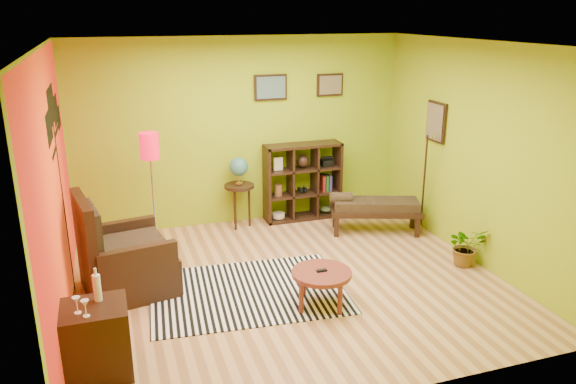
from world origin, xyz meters
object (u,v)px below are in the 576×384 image
object	(u,v)px
armchair	(122,262)
bench	(373,207)
coffee_table	(322,276)
floor_lamp	(150,157)
globe_table	(239,175)
side_cabinet	(97,340)
potted_plant	(465,250)
cube_shelf	(304,182)

from	to	relation	value
armchair	bench	size ratio (longest dim) A/B	0.85
coffee_table	floor_lamp	xyz separation A→B (m)	(-1.59, 1.96, 1.00)
globe_table	bench	bearing A→B (deg)	-24.71
armchair	globe_table	bearing A→B (deg)	41.20
floor_lamp	globe_table	bearing A→B (deg)	26.37
globe_table	bench	world-z (taller)	globe_table
armchair	globe_table	world-z (taller)	armchair
side_cabinet	potted_plant	size ratio (longest dim) A/B	1.89
cube_shelf	bench	distance (m)	1.19
side_cabinet	globe_table	bearing A→B (deg)	56.48
globe_table	armchair	bearing A→B (deg)	-138.80
side_cabinet	globe_table	size ratio (longest dim) A/B	0.92
side_cabinet	floor_lamp	size ratio (longest dim) A/B	0.59
floor_lamp	bench	bearing A→B (deg)	-3.43
cube_shelf	bench	xyz separation A→B (m)	(0.77, -0.88, -0.21)
coffee_table	bench	size ratio (longest dim) A/B	0.47
globe_table	bench	xyz separation A→B (m)	(1.81, -0.83, -0.43)
coffee_table	globe_table	bearing A→B (deg)	96.29
coffee_table	bench	bearing A→B (deg)	49.36
globe_table	potted_plant	distance (m)	3.36
bench	globe_table	bearing A→B (deg)	155.29
coffee_table	globe_table	world-z (taller)	globe_table
floor_lamp	potted_plant	xyz separation A→B (m)	(3.73, -1.59, -1.15)
side_cabinet	potted_plant	xyz separation A→B (m)	(4.50, 0.90, -0.14)
floor_lamp	potted_plant	size ratio (longest dim) A/B	3.19
bench	potted_plant	world-z (taller)	bench
side_cabinet	potted_plant	world-z (taller)	side_cabinet
cube_shelf	bench	size ratio (longest dim) A/B	0.86
side_cabinet	floor_lamp	xyz separation A→B (m)	(0.77, 2.48, 1.01)
bench	armchair	bearing A→B (deg)	-168.61
side_cabinet	bench	size ratio (longest dim) A/B	0.71
floor_lamp	globe_table	world-z (taller)	floor_lamp
bench	side_cabinet	bearing A→B (deg)	-149.40
side_cabinet	floor_lamp	world-z (taller)	floor_lamp
potted_plant	side_cabinet	bearing A→B (deg)	-168.75
bench	potted_plant	size ratio (longest dim) A/B	2.67
cube_shelf	potted_plant	world-z (taller)	cube_shelf
armchair	floor_lamp	xyz separation A→B (m)	(0.47, 0.91, 0.99)
globe_table	side_cabinet	bearing A→B (deg)	-123.52
coffee_table	bench	distance (m)	2.34
side_cabinet	coffee_table	bearing A→B (deg)	12.48
globe_table	potted_plant	world-z (taller)	globe_table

